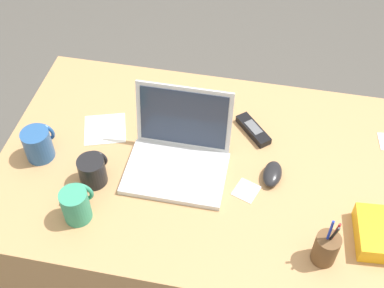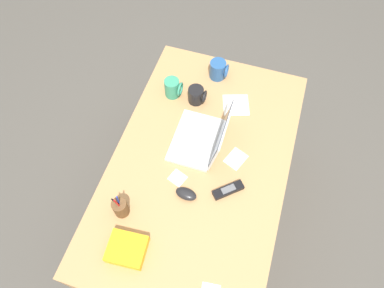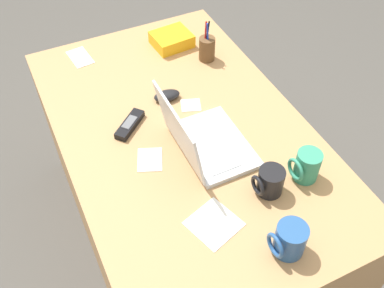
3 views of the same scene
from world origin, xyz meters
TOP-DOWN VIEW (x-y plane):
  - ground_plane at (0.00, 0.00)m, footprint 6.00×6.00m
  - desk at (0.00, 0.00)m, footprint 1.40×0.85m
  - laptop at (-0.12, -0.02)m, footprint 0.31×0.26m
  - computer_mouse at (0.18, -0.01)m, footprint 0.07×0.11m
  - coffee_mug_white at (-0.36, -0.26)m, footprint 0.08×0.09m
  - coffee_mug_tall at (-0.56, -0.06)m, footprint 0.09×0.10m
  - coffee_mug_spare at (-0.36, -0.13)m, footprint 0.08×0.10m
  - cordless_phone at (0.10, 0.17)m, footprint 0.13×0.14m
  - pen_holder at (0.34, -0.26)m, footprint 0.07×0.07m
  - snack_bag at (0.50, -0.17)m, footprint 0.15×0.17m
  - paper_note_near_laptop at (0.11, -0.08)m, footprint 0.09×0.09m
  - paper_note_right at (-0.08, 0.16)m, footprint 0.13×0.12m
  - paper_note_front at (-0.40, 0.08)m, footprint 0.17×0.17m

SIDE VIEW (x-z plane):
  - ground_plane at x=0.00m, z-range 0.00..0.00m
  - desk at x=0.00m, z-range 0.00..0.72m
  - paper_note_near_laptop at x=0.11m, z-range 0.72..0.72m
  - paper_note_right at x=-0.08m, z-range 0.72..0.72m
  - paper_note_front at x=-0.40m, z-range 0.72..0.72m
  - cordless_phone at x=0.10m, z-range 0.72..0.74m
  - computer_mouse at x=0.18m, z-range 0.72..0.75m
  - snack_bag at x=0.50m, z-range 0.72..0.77m
  - coffee_mug_spare at x=-0.36m, z-range 0.72..0.81m
  - laptop at x=-0.12m, z-range 0.65..0.89m
  - pen_holder at x=0.34m, z-range 0.68..0.86m
  - coffee_mug_tall at x=-0.56m, z-range 0.72..0.82m
  - coffee_mug_white at x=-0.36m, z-range 0.72..0.83m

